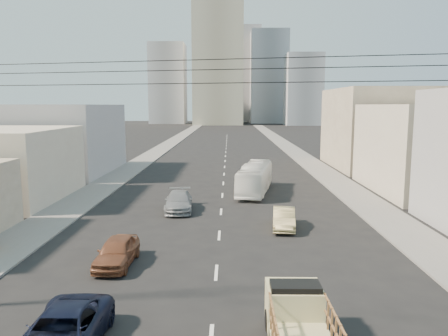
{
  "coord_description": "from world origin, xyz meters",
  "views": [
    {
      "loc": [
        0.62,
        -11.94,
        7.94
      ],
      "look_at": [
        0.24,
        18.8,
        3.5
      ],
      "focal_mm": 35.0,
      "sensor_mm": 36.0,
      "label": 1
    }
  ],
  "objects_px": {
    "sedan_brown": "(117,251)",
    "sedan_tan": "(284,218)",
    "navy_pickup": "(62,333)",
    "flatbed_pickup": "(299,318)",
    "city_bus": "(255,178)",
    "sedan_grey": "(179,201)"
  },
  "relations": [
    {
      "from": "flatbed_pickup",
      "to": "city_bus",
      "type": "bearing_deg",
      "value": 89.85
    },
    {
      "from": "city_bus",
      "to": "sedan_brown",
      "type": "height_order",
      "value": "city_bus"
    },
    {
      "from": "city_bus",
      "to": "sedan_tan",
      "type": "height_order",
      "value": "city_bus"
    },
    {
      "from": "flatbed_pickup",
      "to": "navy_pickup",
      "type": "distance_m",
      "value": 7.64
    },
    {
      "from": "sedan_brown",
      "to": "sedan_tan",
      "type": "distance_m",
      "value": 11.35
    },
    {
      "from": "sedan_brown",
      "to": "sedan_grey",
      "type": "xyz_separation_m",
      "value": [
        1.77,
        11.41,
        0.01
      ]
    },
    {
      "from": "navy_pickup",
      "to": "city_bus",
      "type": "height_order",
      "value": "city_bus"
    },
    {
      "from": "city_bus",
      "to": "sedan_brown",
      "type": "relative_size",
      "value": 2.31
    },
    {
      "from": "navy_pickup",
      "to": "sedan_grey",
      "type": "height_order",
      "value": "sedan_grey"
    },
    {
      "from": "navy_pickup",
      "to": "sedan_tan",
      "type": "xyz_separation_m",
      "value": [
        8.91,
        14.59,
        -0.04
      ]
    },
    {
      "from": "sedan_grey",
      "to": "navy_pickup",
      "type": "bearing_deg",
      "value": -98.76
    },
    {
      "from": "city_bus",
      "to": "sedan_tan",
      "type": "relative_size",
      "value": 2.39
    },
    {
      "from": "navy_pickup",
      "to": "flatbed_pickup",
      "type": "bearing_deg",
      "value": 2.5
    },
    {
      "from": "sedan_brown",
      "to": "sedan_grey",
      "type": "height_order",
      "value": "sedan_grey"
    },
    {
      "from": "flatbed_pickup",
      "to": "sedan_tan",
      "type": "distance_m",
      "value": 14.29
    },
    {
      "from": "navy_pickup",
      "to": "sedan_brown",
      "type": "distance_m",
      "value": 7.89
    },
    {
      "from": "sedan_brown",
      "to": "city_bus",
      "type": "bearing_deg",
      "value": 67.97
    },
    {
      "from": "sedan_tan",
      "to": "flatbed_pickup",
      "type": "bearing_deg",
      "value": -89.08
    },
    {
      "from": "sedan_tan",
      "to": "city_bus",
      "type": "bearing_deg",
      "value": 101.95
    },
    {
      "from": "navy_pickup",
      "to": "sedan_brown",
      "type": "height_order",
      "value": "sedan_brown"
    },
    {
      "from": "navy_pickup",
      "to": "sedan_brown",
      "type": "xyz_separation_m",
      "value": [
        -0.25,
        7.88,
        0.0
      ]
    },
    {
      "from": "city_bus",
      "to": "sedan_brown",
      "type": "distance_m",
      "value": 20.14
    }
  ]
}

